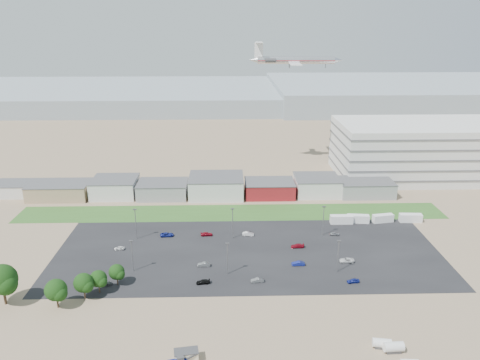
{
  "coord_description": "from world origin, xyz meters",
  "views": [
    {
      "loc": [
        -1.06,
        -111.5,
        68.54
      ],
      "look_at": [
        2.52,
        22.0,
        23.21
      ],
      "focal_mm": 35.0,
      "sensor_mm": 36.0,
      "label": 1
    }
  ],
  "objects_px": {
    "parked_car_3": "(203,282)",
    "parked_car_9": "(167,235)",
    "parked_car_8": "(335,234)",
    "parked_car_13": "(257,280)",
    "storage_tank_nw": "(382,343)",
    "parked_car_4": "(204,264)",
    "parked_car_10": "(104,283)",
    "box_trailer_a": "(341,219)",
    "parked_car_2": "(353,281)",
    "airliner": "(296,60)",
    "parked_car_6": "(207,234)",
    "portable_shed": "(186,356)",
    "parked_car_5": "(119,248)",
    "parked_car_0": "(347,260)",
    "parked_car_1": "(298,263)",
    "tree_far_left": "(2,283)",
    "parked_car_12": "(297,246)",
    "parked_car_11": "(248,234)"
  },
  "relations": [
    {
      "from": "parked_car_4",
      "to": "parked_car_8",
      "type": "xyz_separation_m",
      "value": [
        43.21,
        20.02,
        -0.07
      ]
    },
    {
      "from": "parked_car_0",
      "to": "parked_car_3",
      "type": "distance_m",
      "value": 44.01
    },
    {
      "from": "parked_car_1",
      "to": "parked_car_5",
      "type": "height_order",
      "value": "parked_car_1"
    },
    {
      "from": "parked_car_3",
      "to": "parked_car_10",
      "type": "height_order",
      "value": "parked_car_10"
    },
    {
      "from": "parked_car_8",
      "to": "parked_car_9",
      "type": "distance_m",
      "value": 56.6
    },
    {
      "from": "parked_car_9",
      "to": "parked_car_10",
      "type": "relative_size",
      "value": 1.07
    },
    {
      "from": "portable_shed",
      "to": "parked_car_0",
      "type": "distance_m",
      "value": 61.29
    },
    {
      "from": "parked_car_8",
      "to": "parked_car_13",
      "type": "distance_m",
      "value": 40.48
    },
    {
      "from": "portable_shed",
      "to": "tree_far_left",
      "type": "distance_m",
      "value": 53.25
    },
    {
      "from": "parked_car_6",
      "to": "tree_far_left",
      "type": "bearing_deg",
      "value": 124.19
    },
    {
      "from": "parked_car_3",
      "to": "parked_car_9",
      "type": "height_order",
      "value": "parked_car_9"
    },
    {
      "from": "parked_car_1",
      "to": "parked_car_13",
      "type": "xyz_separation_m",
      "value": [
        -12.66,
        -9.04,
        -0.04
      ]
    },
    {
      "from": "airliner",
      "to": "parked_car_6",
      "type": "xyz_separation_m",
      "value": [
        -39.47,
        -79.45,
        -51.02
      ]
    },
    {
      "from": "parked_car_2",
      "to": "parked_car_11",
      "type": "xyz_separation_m",
      "value": [
        -27.74,
        30.78,
        0.06
      ]
    },
    {
      "from": "portable_shed",
      "to": "parked_car_2",
      "type": "relative_size",
      "value": 1.51
    },
    {
      "from": "tree_far_left",
      "to": "parked_car_4",
      "type": "distance_m",
      "value": 53.29
    },
    {
      "from": "storage_tank_nw",
      "to": "tree_far_left",
      "type": "height_order",
      "value": "tree_far_left"
    },
    {
      "from": "tree_far_left",
      "to": "parked_car_13",
      "type": "xyz_separation_m",
      "value": [
        65.07,
        8.83,
        -5.62
      ]
    },
    {
      "from": "storage_tank_nw",
      "to": "parked_car_13",
      "type": "xyz_separation_m",
      "value": [
        -25.82,
        28.23,
        -0.61
      ]
    },
    {
      "from": "parked_car_11",
      "to": "parked_car_12",
      "type": "height_order",
      "value": "parked_car_11"
    },
    {
      "from": "parked_car_1",
      "to": "parked_car_9",
      "type": "relative_size",
      "value": 0.86
    },
    {
      "from": "tree_far_left",
      "to": "airliner",
      "type": "xyz_separation_m",
      "value": [
        89.26,
        118.38,
        45.38
      ]
    },
    {
      "from": "box_trailer_a",
      "to": "parked_car_1",
      "type": "distance_m",
      "value": 36.03
    },
    {
      "from": "parked_car_12",
      "to": "parked_car_13",
      "type": "bearing_deg",
      "value": -35.87
    },
    {
      "from": "parked_car_8",
      "to": "parked_car_13",
      "type": "height_order",
      "value": "parked_car_13"
    },
    {
      "from": "airliner",
      "to": "parked_car_0",
      "type": "distance_m",
      "value": 111.32
    },
    {
      "from": "tree_far_left",
      "to": "parked_car_3",
      "type": "xyz_separation_m",
      "value": [
        50.03,
        8.43,
        -5.67
      ]
    },
    {
      "from": "parked_car_2",
      "to": "parked_car_3",
      "type": "height_order",
      "value": "parked_car_2"
    },
    {
      "from": "parked_car_0",
      "to": "parked_car_5",
      "type": "xyz_separation_m",
      "value": [
        -70.06,
        9.97,
        -0.07
      ]
    },
    {
      "from": "parked_car_9",
      "to": "parked_car_10",
      "type": "distance_m",
      "value": 33.19
    },
    {
      "from": "storage_tank_nw",
      "to": "parked_car_11",
      "type": "relative_size",
      "value": 1.03
    },
    {
      "from": "parked_car_0",
      "to": "parked_car_12",
      "type": "xyz_separation_m",
      "value": [
        -13.43,
        9.89,
        -0.01
      ]
    },
    {
      "from": "parked_car_4",
      "to": "parked_car_6",
      "type": "xyz_separation_m",
      "value": [
        -0.04,
        20.86,
        -0.04
      ]
    },
    {
      "from": "parked_car_13",
      "to": "parked_car_8",
      "type": "bearing_deg",
      "value": 130.19
    },
    {
      "from": "portable_shed",
      "to": "parked_car_2",
      "type": "distance_m",
      "value": 53.1
    },
    {
      "from": "parked_car_11",
      "to": "parked_car_0",
      "type": "bearing_deg",
      "value": -116.64
    },
    {
      "from": "parked_car_1",
      "to": "parked_car_10",
      "type": "height_order",
      "value": "parked_car_1"
    },
    {
      "from": "parked_car_8",
      "to": "parked_car_12",
      "type": "relative_size",
      "value": 0.78
    },
    {
      "from": "airliner",
      "to": "parked_car_5",
      "type": "height_order",
      "value": "airliner"
    },
    {
      "from": "parked_car_8",
      "to": "parked_car_5",
      "type": "bearing_deg",
      "value": 104.82
    },
    {
      "from": "box_trailer_a",
      "to": "parked_car_4",
      "type": "relative_size",
      "value": 2.1
    },
    {
      "from": "parked_car_2",
      "to": "parked_car_9",
      "type": "xyz_separation_m",
      "value": [
        -55.11,
        30.95,
        0.04
      ]
    },
    {
      "from": "portable_shed",
      "to": "parked_car_1",
      "type": "relative_size",
      "value": 1.33
    },
    {
      "from": "storage_tank_nw",
      "to": "parked_car_4",
      "type": "relative_size",
      "value": 1.06
    },
    {
      "from": "tree_far_left",
      "to": "parked_car_6",
      "type": "distance_m",
      "value": 63.45
    },
    {
      "from": "airliner",
      "to": "parked_car_13",
      "type": "height_order",
      "value": "airliner"
    },
    {
      "from": "box_trailer_a",
      "to": "parked_car_8",
      "type": "height_order",
      "value": "box_trailer_a"
    },
    {
      "from": "parked_car_12",
      "to": "parked_car_0",
      "type": "bearing_deg",
      "value": 52.24
    },
    {
      "from": "tree_far_left",
      "to": "parked_car_5",
      "type": "bearing_deg",
      "value": 52.55
    },
    {
      "from": "parked_car_9",
      "to": "parked_car_3",
      "type": "bearing_deg",
      "value": -160.12
    }
  ]
}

